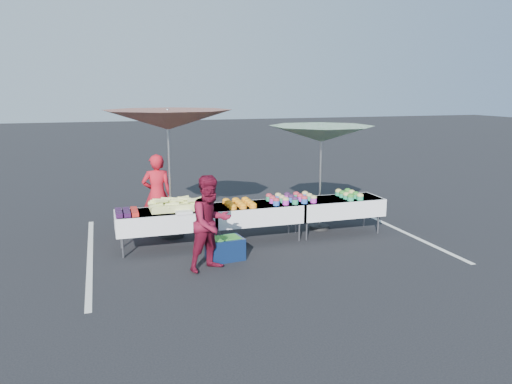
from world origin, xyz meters
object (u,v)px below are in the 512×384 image
object	(u,v)px
table_center	(256,212)
umbrella_right	(321,135)
customer	(211,223)
umbrella_left	(168,121)
table_left	(166,219)
vendor	(157,194)
storage_bin	(225,248)
table_right	(337,206)

from	to	relation	value
table_center	umbrella_right	world-z (taller)	umbrella_right
customer	umbrella_left	xyz separation A→B (m)	(-0.37, 2.13, 1.57)
customer	umbrella_right	world-z (taller)	umbrella_right
table_center	customer	xyz separation A→B (m)	(-1.22, -1.35, 0.23)
customer	umbrella_left	size ratio (longest dim) A/B	0.52
table_left	umbrella_right	bearing A→B (deg)	6.76
table_left	umbrella_right	world-z (taller)	umbrella_right
table_left	umbrella_right	distance (m)	3.71
vendor	storage_bin	bearing A→B (deg)	118.93
table_center	umbrella_right	distance (m)	2.20
umbrella_left	customer	bearing A→B (deg)	-80.11
table_center	customer	distance (m)	1.83
table_left	storage_bin	bearing A→B (deg)	-44.77
storage_bin	umbrella_left	bearing A→B (deg)	105.53
table_center	customer	size ratio (longest dim) A/B	1.15
vendor	umbrella_right	size ratio (longest dim) A/B	0.58
table_center	vendor	distance (m)	2.15
vendor	umbrella_right	world-z (taller)	umbrella_right
table_left	umbrella_right	xyz separation A→B (m)	(3.38, 0.40, 1.48)
table_right	umbrella_left	size ratio (longest dim) A/B	0.60
table_left	table_right	bearing A→B (deg)	0.00
table_left	table_center	world-z (taller)	same
vendor	umbrella_left	world-z (taller)	umbrella_left
table_center	vendor	xyz separation A→B (m)	(-1.82, 1.11, 0.26)
umbrella_right	storage_bin	size ratio (longest dim) A/B	4.35
table_center	umbrella_left	world-z (taller)	umbrella_left
table_right	customer	world-z (taller)	customer
umbrella_right	storage_bin	bearing A→B (deg)	-151.65
vendor	table_right	bearing A→B (deg)	166.85
table_left	table_right	xyz separation A→B (m)	(3.60, 0.00, 0.00)
table_left	storage_bin	world-z (taller)	table_left
table_center	customer	bearing A→B (deg)	-132.02
table_center	umbrella_right	bearing A→B (deg)	14.24
table_center	vendor	bearing A→B (deg)	148.53
table_center	umbrella_left	xyz separation A→B (m)	(-1.59, 0.78, 1.80)
table_left	customer	world-z (taller)	customer
table_left	vendor	size ratio (longest dim) A/B	1.10
table_left	umbrella_left	world-z (taller)	umbrella_left
storage_bin	vendor	bearing A→B (deg)	107.65
umbrella_left	table_center	bearing A→B (deg)	-26.17
vendor	customer	world-z (taller)	vendor
storage_bin	table_right	bearing A→B (deg)	11.69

